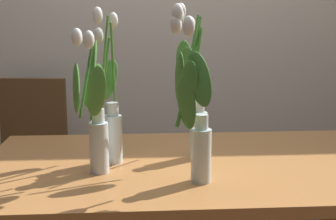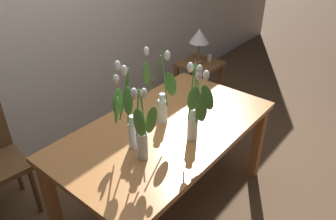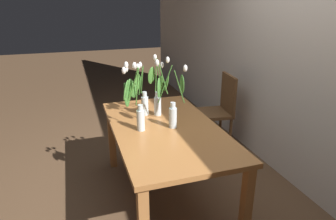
% 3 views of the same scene
% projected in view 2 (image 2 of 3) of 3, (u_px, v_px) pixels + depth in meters
% --- Properties ---
extents(ground_plane, '(18.00, 18.00, 0.00)m').
position_uv_depth(ground_plane, '(167.00, 202.00, 2.63)').
color(ground_plane, brown).
extents(room_wall_rear, '(9.00, 0.10, 2.70)m').
position_uv_depth(room_wall_rear, '(39.00, 7.00, 2.66)').
color(room_wall_rear, silver).
rests_on(room_wall_rear, ground).
extents(dining_table, '(1.60, 0.90, 0.74)m').
position_uv_depth(dining_table, '(166.00, 137.00, 2.29)').
color(dining_table, '#B7753D').
rests_on(dining_table, ground).
extents(tulip_vase_0, '(0.15, 0.19, 0.58)m').
position_uv_depth(tulip_vase_0, '(196.00, 112.00, 1.96)').
color(tulip_vase_0, silver).
rests_on(tulip_vase_0, dining_table).
extents(tulip_vase_1, '(0.17, 0.21, 0.58)m').
position_uv_depth(tulip_vase_1, '(128.00, 119.00, 1.94)').
color(tulip_vase_1, silver).
rests_on(tulip_vase_1, dining_table).
extents(tulip_vase_2, '(0.14, 0.14, 0.51)m').
position_uv_depth(tulip_vase_2, '(143.00, 136.00, 1.86)').
color(tulip_vase_2, silver).
rests_on(tulip_vase_2, dining_table).
extents(tulip_vase_3, '(0.13, 0.28, 0.59)m').
position_uv_depth(tulip_vase_3, '(161.00, 99.00, 2.18)').
color(tulip_vase_3, silver).
rests_on(tulip_vase_3, dining_table).
extents(side_table, '(0.44, 0.44, 0.55)m').
position_uv_depth(side_table, '(199.00, 72.00, 3.76)').
color(side_table, brown).
rests_on(side_table, ground).
extents(table_lamp, '(0.22, 0.22, 0.40)m').
position_uv_depth(table_lamp, '(199.00, 37.00, 3.55)').
color(table_lamp, olive).
rests_on(table_lamp, side_table).
extents(pillar_candle, '(0.06, 0.06, 0.07)m').
position_uv_depth(pillar_candle, '(210.00, 58.00, 3.73)').
color(pillar_candle, beige).
rests_on(pillar_candle, side_table).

